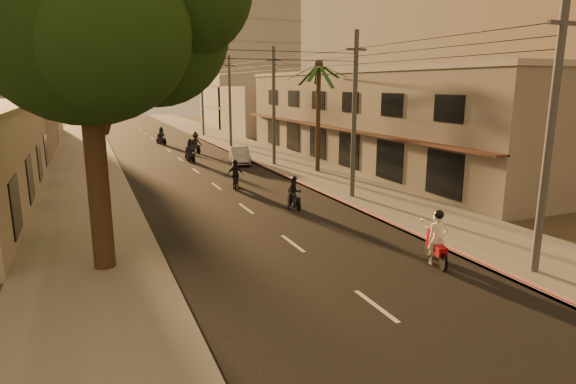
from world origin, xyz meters
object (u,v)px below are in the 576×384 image
at_px(palm_tree, 319,71).
at_px(scooter_mid_a, 294,194).
at_px(scooter_mid_b, 235,175).
at_px(scooter_far_a, 190,151).
at_px(scooter_red, 437,240).
at_px(parked_car, 240,156).
at_px(scooter_far_c, 161,136).
at_px(scooter_far_b, 196,143).
at_px(broadleaf_tree, 96,9).

xyz_separation_m(palm_tree, scooter_mid_a, (-5.71, -8.90, -6.38)).
height_order(scooter_mid_b, scooter_far_a, scooter_far_a).
relative_size(scooter_red, parked_car, 0.47).
bearing_deg(scooter_far_c, scooter_far_b, -98.61).
distance_m(broadleaf_tree, palm_tree, 20.18).
height_order(scooter_far_a, scooter_far_b, scooter_far_b).
xyz_separation_m(broadleaf_tree, scooter_mid_a, (8.90, 4.96, -7.71)).
height_order(scooter_mid_a, scooter_far_b, scooter_far_b).
bearing_deg(scooter_mid_a, broadleaf_tree, -148.62).
distance_m(scooter_mid_a, scooter_mid_b, 6.01).
relative_size(palm_tree, scooter_mid_a, 4.72).
bearing_deg(parked_car, scooter_red, -78.72).
bearing_deg(scooter_far_b, parked_car, -87.12).
xyz_separation_m(broadleaf_tree, scooter_red, (10.40, -4.13, -7.60)).
bearing_deg(scooter_far_a, scooter_mid_b, -99.12).
xyz_separation_m(scooter_mid_b, scooter_far_a, (-0.40, 11.41, 0.05)).
bearing_deg(broadleaf_tree, scooter_far_c, 79.13).
distance_m(palm_tree, scooter_red, 19.50).
height_order(palm_tree, parked_car, palm_tree).
xyz_separation_m(scooter_red, scooter_far_a, (-3.26, 26.35, -0.01)).
distance_m(scooter_mid_b, scooter_far_b, 16.53).
xyz_separation_m(scooter_mid_a, scooter_far_c, (-2.13, 30.26, 0.08)).
relative_size(scooter_mid_b, scooter_far_b, 0.90).
relative_size(scooter_far_b, parked_car, 0.47).
distance_m(palm_tree, scooter_far_b, 15.96).
height_order(palm_tree, scooter_far_a, palm_tree).
bearing_deg(scooter_far_a, broadleaf_tree, -118.95).
bearing_deg(scooter_red, scooter_far_a, 116.10).
bearing_deg(scooter_far_a, scooter_mid_a, -95.32).
height_order(broadleaf_tree, scooter_far_b, broadleaf_tree).
bearing_deg(parked_car, scooter_mid_a, -84.80).
height_order(scooter_far_b, parked_car, scooter_far_b).
distance_m(scooter_mid_a, scooter_far_c, 30.33).
distance_m(broadleaf_tree, parked_car, 23.68).
bearing_deg(scooter_far_a, scooter_far_c, 80.51).
xyz_separation_m(broadleaf_tree, scooter_far_c, (6.76, 35.22, -7.62)).
bearing_deg(scooter_mid_b, parked_car, 86.94).
bearing_deg(parked_car, scooter_far_b, 115.59).
bearing_deg(scooter_red, parked_car, 108.61).
xyz_separation_m(scooter_far_a, scooter_far_b, (1.56, 5.08, 0.04)).
bearing_deg(scooter_mid_a, scooter_far_c, 96.29).
xyz_separation_m(broadleaf_tree, scooter_far_a, (7.14, 22.22, -7.61)).
xyz_separation_m(scooter_mid_b, scooter_far_c, (-0.78, 24.40, 0.04)).
distance_m(palm_tree, scooter_mid_b, 9.97).
bearing_deg(scooter_far_c, parked_car, -98.56).
bearing_deg(broadleaf_tree, parked_car, 61.75).
bearing_deg(scooter_mid_a, scooter_far_b, 92.76).
xyz_separation_m(scooter_mid_a, scooter_far_b, (-0.20, 22.34, 0.14)).
bearing_deg(broadleaf_tree, scooter_far_a, 72.19).
height_order(scooter_red, scooter_mid_b, scooter_red).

